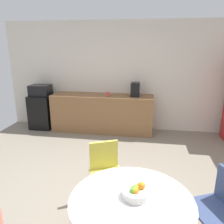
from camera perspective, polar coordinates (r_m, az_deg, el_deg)
The scene contains 12 objects.
ground_plane at distance 3.27m, azimuth -2.54°, elevation -22.01°, with size 6.00×6.00×0.00m, color gray.
wall_back at distance 5.58m, azimuth 3.54°, elevation 8.87°, with size 6.00×0.10×2.60m, color silver.
counter_block at distance 5.50m, azimuth -2.46°, elevation -0.30°, with size 2.41×0.60×0.90m, color brown.
mini_fridge at distance 6.01m, azimuth -17.17°, elevation 0.12°, with size 0.54×0.54×0.84m, color black.
microwave at distance 5.88m, azimuth -17.62°, elevation 5.26°, with size 0.48×0.38×0.26m, color black.
round_table at distance 2.22m, azimuth 4.87°, elevation -23.83°, with size 1.11×1.11×0.73m.
chair_yellow at distance 3.03m, azimuth -1.60°, elevation -13.47°, with size 0.56×0.56×0.83m.
chair_navy at distance 2.70m, azimuth 25.83°, elevation -19.44°, with size 0.56×0.56×0.83m.
fruit_bowl at distance 2.15m, azimuth 6.10°, elevation -19.37°, with size 0.26×0.26×0.13m.
mug_white at distance 5.26m, azimuth 6.38°, elevation 4.44°, with size 0.13×0.08×0.09m.
mug_green at distance 5.27m, azimuth -1.10°, elevation 4.56°, with size 0.13×0.08×0.09m.
coffee_maker at distance 5.26m, azimuth 5.89°, elevation 5.69°, with size 0.20×0.24×0.32m, color black.
Camera 1 is at (0.54, -2.51, 2.04)m, focal length 36.29 mm.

